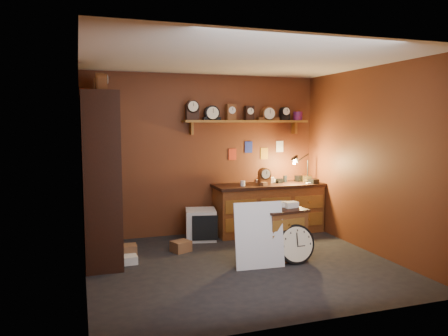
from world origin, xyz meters
TOP-DOWN VIEW (x-y plane):
  - floor at (0.00, 0.00)m, footprint 4.00×4.00m
  - room_shell at (0.04, 0.11)m, footprint 4.02×3.62m
  - shelving_unit at (-1.79, 0.98)m, footprint 0.47×1.60m
  - workbench at (1.05, 1.47)m, footprint 1.91×0.66m
  - low_cabinet at (0.62, 0.10)m, footprint 0.70×0.62m
  - big_round_clock at (0.72, -0.17)m, footprint 0.53×0.17m
  - white_panel at (0.18, -0.16)m, footprint 0.68×0.23m
  - mini_fridge at (-0.18, 1.39)m, footprint 0.57×0.58m
  - floor_box_a at (-0.64, 0.84)m, footprint 0.33×0.31m
  - floor_box_b at (-1.42, 0.53)m, footprint 0.19×0.22m
  - floor_box_c at (-1.44, 0.74)m, footprint 0.27×0.23m

SIDE VIEW (x-z plane):
  - floor at x=0.00m, z-range 0.00..0.00m
  - white_panel at x=0.18m, z-range -0.44..0.44m
  - floor_box_b at x=-1.42m, z-range 0.00..0.11m
  - floor_box_a at x=-0.64m, z-range 0.00..0.16m
  - floor_box_c at x=-1.44m, z-range 0.00..0.20m
  - mini_fridge at x=-0.18m, z-range 0.00..0.50m
  - big_round_clock at x=0.72m, z-range -0.01..0.53m
  - low_cabinet at x=0.62m, z-range -0.01..0.79m
  - workbench at x=1.05m, z-range -0.21..1.15m
  - shelving_unit at x=-1.79m, z-range -0.03..2.54m
  - room_shell at x=0.04m, z-range 0.37..3.08m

